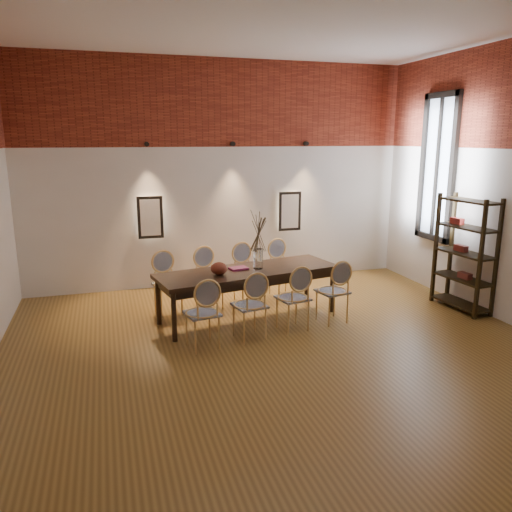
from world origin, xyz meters
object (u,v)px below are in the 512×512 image
object	(u,v)px
dining_table	(248,294)
book	(238,268)
chair_near_c	(293,298)
vase	(258,259)
chair_near_d	(332,291)
chair_far_b	(209,279)
chair_far_a	(168,285)
chair_near_a	(202,313)
chair_far_c	(247,274)
chair_near_b	(250,305)
chair_far_d	(283,269)
bowl	(219,269)
shelving_rack	(465,253)

from	to	relation	value
dining_table	book	xyz separation A→B (m)	(-0.13, 0.06, 0.39)
chair_near_c	vase	world-z (taller)	vase
chair_near_d	chair_far_b	xyz separation A→B (m)	(-1.60, 1.16, 0.00)
chair_near_d	chair_far_a	distance (m)	2.49
chair_near_a	chair_far_c	xyz separation A→B (m)	(1.07, 1.66, 0.00)
chair_far_c	book	world-z (taller)	chair_far_c
chair_near_c	chair_near_d	xyz separation A→B (m)	(0.67, 0.12, 0.00)
chair_far_a	book	world-z (taller)	chair_far_a
chair_near_b	chair_near_d	distance (m)	1.36
chair_far_b	chair_far_d	xyz separation A→B (m)	(1.33, 0.25, 0.00)
chair_far_d	book	bearing A→B (deg)	29.06
chair_near_c	bowl	bearing A→B (deg)	141.20
chair_near_d	shelving_rack	distance (m)	2.26
dining_table	chair_far_d	world-z (taller)	chair_far_d
chair_near_b	chair_far_c	size ratio (longest dim) A/B	1.00
chair_far_b	vase	world-z (taller)	vase
chair_near_c	chair_near_b	bearing A→B (deg)	-180.00
chair_far_b	shelving_rack	distance (m)	4.03
chair_far_a	book	distance (m)	1.14
dining_table	chair_near_b	distance (m)	0.80
chair_far_b	chair_far_a	bearing A→B (deg)	-0.00
dining_table	chair_far_c	bearing A→B (deg)	64.65
chair_far_b	chair_far_c	distance (m)	0.68
chair_near_c	chair_far_b	size ratio (longest dim) A/B	1.00
vase	shelving_rack	distance (m)	3.24
chair_far_b	bowl	xyz separation A→B (m)	(-0.01, -0.78, 0.37)
chair_near_a	chair_far_c	size ratio (longest dim) A/B	1.00
chair_far_a	book	size ratio (longest dim) A/B	3.62
chair_near_c	shelving_rack	distance (m)	2.92
chair_far_a	chair_far_d	world-z (taller)	same
chair_near_d	chair_near_a	bearing A→B (deg)	-180.00
dining_table	shelving_rack	distance (m)	3.44
bowl	book	distance (m)	0.40
dining_table	chair_far_a	world-z (taller)	chair_far_a
dining_table	chair_far_c	size ratio (longest dim) A/B	2.89
chair_far_d	book	distance (m)	1.33
chair_near_c	chair_far_d	world-z (taller)	same
chair_near_c	book	distance (m)	0.97
chair_near_a	book	world-z (taller)	chair_near_a
chair_near_a	chair_far_c	bearing A→B (deg)	46.54
chair_far_a	dining_table	bearing A→B (deg)	144.87
book	shelving_rack	xyz separation A→B (m)	(3.49, -0.63, 0.14)
chair_near_d	vase	bearing A→B (deg)	139.85
chair_near_b	shelving_rack	size ratio (longest dim) A/B	0.52
chair_far_c	shelving_rack	distance (m)	3.45
chair_near_b	vase	world-z (taller)	vase
chair_near_a	book	size ratio (longest dim) A/B	3.62
chair_far_c	shelving_rack	size ratio (longest dim) A/B	0.52
chair_far_d	chair_near_d	bearing A→B (deg)	90.00
chair_near_b	chair_far_d	world-z (taller)	same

